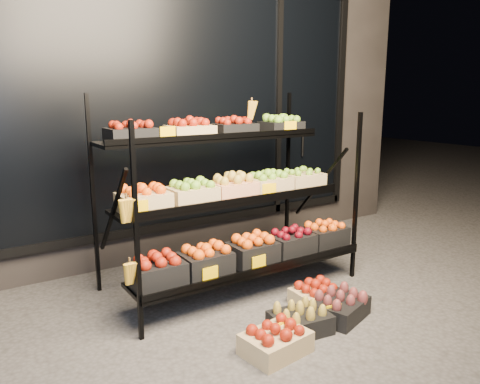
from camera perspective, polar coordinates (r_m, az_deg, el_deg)
ground at (r=3.75m, az=4.36°, el=-14.34°), size 24.00×24.00×0.00m
building at (r=5.63m, az=-11.96°, el=12.67°), size 6.00×2.08×3.50m
display_rack at (r=3.95m, az=-0.82°, el=-0.80°), size 2.18×1.02×1.71m
tag_floor_a at (r=3.28m, az=4.45°, el=-17.29°), size 0.13×0.01×0.12m
tag_floor_b at (r=3.59m, az=11.31°, el=-14.77°), size 0.13×0.01×0.12m
floor_crate_left at (r=3.19m, az=4.37°, el=-17.49°), size 0.45×0.35×0.21m
floor_crate_midleft at (r=3.45m, az=7.35°, el=-15.13°), size 0.44×0.35×0.20m
floor_crate_midright at (r=3.88m, az=9.20°, el=-12.11°), size 0.38×0.29×0.19m
floor_crate_right at (r=3.69m, az=12.16°, el=-13.39°), size 0.49×0.42×0.21m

